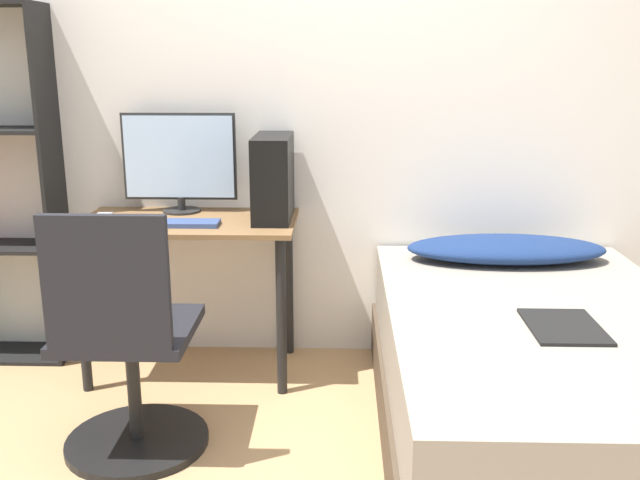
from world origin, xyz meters
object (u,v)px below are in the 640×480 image
(monitor, at_px, (179,160))
(keyboard, at_px, (169,223))
(bed, at_px, (540,382))
(pc_tower, at_px, (273,177))
(office_chair, at_px, (127,361))

(monitor, bearing_deg, keyboard, -88.83)
(bed, relative_size, keyboard, 4.24)
(bed, height_order, pc_tower, pc_tower)
(office_chair, xyz_separation_m, bed, (1.51, 0.08, -0.10))
(bed, height_order, keyboard, keyboard)
(monitor, xyz_separation_m, keyboard, (0.01, -0.28, -0.23))
(office_chair, height_order, keyboard, office_chair)
(monitor, bearing_deg, pc_tower, -15.16)
(keyboard, xyz_separation_m, pc_tower, (0.44, 0.16, 0.18))
(bed, bearing_deg, keyboard, 160.03)
(office_chair, distance_m, keyboard, 0.72)
(office_chair, bearing_deg, bed, 2.97)
(office_chair, distance_m, bed, 1.51)
(office_chair, height_order, monitor, monitor)
(bed, xyz_separation_m, pc_tower, (-1.04, 0.69, 0.64))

